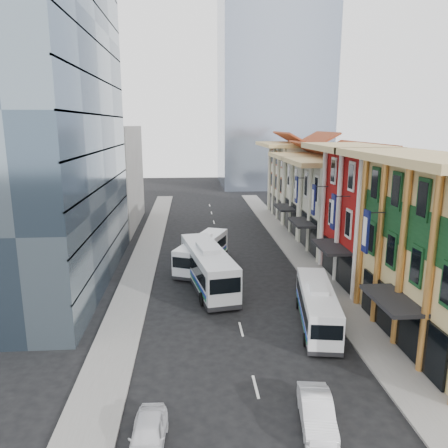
{
  "coord_description": "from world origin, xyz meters",
  "views": [
    {
      "loc": [
        -3.43,
        -20.35,
        14.17
      ],
      "look_at": [
        -0.45,
        17.77,
        5.46
      ],
      "focal_mm": 35.0,
      "sensor_mm": 36.0,
      "label": 1
    }
  ],
  "objects": [
    {
      "name": "ground",
      "position": [
        0.0,
        0.0,
        0.0
      ],
      "size": [
        200.0,
        200.0,
        0.0
      ],
      "primitive_type": "plane",
      "color": "black",
      "rests_on": "ground"
    },
    {
      "name": "sidewalk_right",
      "position": [
        8.5,
        22.0,
        0.07
      ],
      "size": [
        3.0,
        90.0,
        0.15
      ],
      "primitive_type": "cube",
      "color": "slate",
      "rests_on": "ground"
    },
    {
      "name": "sidewalk_left",
      "position": [
        -8.5,
        22.0,
        0.07
      ],
      "size": [
        3.0,
        90.0,
        0.15
      ],
      "primitive_type": "cube",
      "color": "slate",
      "rests_on": "ground"
    },
    {
      "name": "shophouse_red",
      "position": [
        14.0,
        17.0,
        6.0
      ],
      "size": [
        8.0,
        10.0,
        12.0
      ],
      "primitive_type": "cube",
      "color": "#A61512",
      "rests_on": "ground"
    },
    {
      "name": "shophouse_cream_near",
      "position": [
        14.0,
        26.5,
        5.0
      ],
      "size": [
        8.0,
        9.0,
        10.0
      ],
      "primitive_type": "cube",
      "color": "beige",
      "rests_on": "ground"
    },
    {
      "name": "shophouse_cream_mid",
      "position": [
        14.0,
        35.5,
        5.0
      ],
      "size": [
        8.0,
        9.0,
        10.0
      ],
      "primitive_type": "cube",
      "color": "beige",
      "rests_on": "ground"
    },
    {
      "name": "shophouse_cream_far",
      "position": [
        14.0,
        46.0,
        5.5
      ],
      "size": [
        8.0,
        12.0,
        11.0
      ],
      "primitive_type": "cube",
      "color": "beige",
      "rests_on": "ground"
    },
    {
      "name": "office_tower",
      "position": [
        -17.0,
        19.0,
        15.0
      ],
      "size": [
        12.0,
        26.0,
        30.0
      ],
      "primitive_type": "cube",
      "color": "#374858",
      "rests_on": "ground"
    },
    {
      "name": "office_block_far",
      "position": [
        -16.0,
        42.0,
        7.0
      ],
      "size": [
        10.0,
        18.0,
        14.0
      ],
      "primitive_type": "cube",
      "color": "gray",
      "rests_on": "ground"
    },
    {
      "name": "bus_left_near",
      "position": [
        -2.0,
        16.51,
        1.93
      ],
      "size": [
        4.95,
        12.34,
        3.86
      ],
      "primitive_type": null,
      "rotation": [
        0.0,
        0.0,
        0.18
      ],
      "color": "silver",
      "rests_on": "ground"
    },
    {
      "name": "bus_left_far",
      "position": [
        -2.32,
        22.32,
        1.61
      ],
      "size": [
        5.99,
        10.18,
        3.22
      ],
      "primitive_type": null,
      "rotation": [
        0.0,
        0.0,
        -0.39
      ],
      "color": "white",
      "rests_on": "ground"
    },
    {
      "name": "bus_right",
      "position": [
        5.5,
        8.22,
        1.55
      ],
      "size": [
        3.8,
        9.88,
        3.09
      ],
      "primitive_type": null,
      "rotation": [
        0.0,
        0.0,
        -0.16
      ],
      "color": "white",
      "rests_on": "ground"
    },
    {
      "name": "sedan_left",
      "position": [
        -5.5,
        -3.29,
        0.67
      ],
      "size": [
        1.76,
        4.02,
        1.35
      ],
      "primitive_type": "imported",
      "rotation": [
        0.0,
        0.0,
        -0.04
      ],
      "color": "silver",
      "rests_on": "ground"
    },
    {
      "name": "sedan_right",
      "position": [
        2.44,
        -2.35,
        0.71
      ],
      "size": [
        2.08,
        4.45,
        1.41
      ],
      "primitive_type": "imported",
      "rotation": [
        0.0,
        0.0,
        -0.14
      ],
      "color": "silver",
      "rests_on": "ground"
    }
  ]
}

